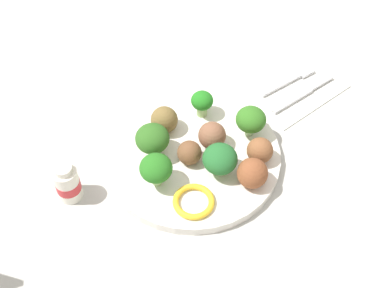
% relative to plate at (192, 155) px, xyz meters
% --- Properties ---
extents(ground_plane, '(4.00, 4.00, 0.00)m').
position_rel_plate_xyz_m(ground_plane, '(0.00, 0.00, -0.01)').
color(ground_plane, '#B2B2AD').
extents(plate, '(0.28, 0.28, 0.02)m').
position_rel_plate_xyz_m(plate, '(0.00, 0.00, 0.00)').
color(plate, white).
rests_on(plate, ground_plane).
extents(broccoli_floret_front_left, '(0.05, 0.05, 0.05)m').
position_rel_plate_xyz_m(broccoli_floret_front_left, '(0.01, -0.06, 0.04)').
color(broccoli_floret_front_left, '#98CB6C').
rests_on(broccoli_floret_front_left, plate).
extents(broccoli_floret_near_rim, '(0.05, 0.05, 0.05)m').
position_rel_plate_xyz_m(broccoli_floret_near_rim, '(0.10, -0.02, 0.04)').
color(broccoli_floret_near_rim, '#98BC7E').
rests_on(broccoli_floret_near_rim, plate).
extents(broccoli_floret_mid_left, '(0.04, 0.04, 0.05)m').
position_rel_plate_xyz_m(broccoli_floret_mid_left, '(0.06, 0.06, 0.04)').
color(broccoli_floret_mid_left, '#9BC076').
rests_on(broccoli_floret_mid_left, plate).
extents(broccoli_floret_mid_right, '(0.05, 0.05, 0.06)m').
position_rel_plate_xyz_m(broccoli_floret_mid_right, '(-0.05, 0.03, 0.04)').
color(broccoli_floret_mid_right, '#8DCF6D').
rests_on(broccoli_floret_mid_right, plate).
extents(broccoli_floret_back_right, '(0.05, 0.05, 0.06)m').
position_rel_plate_xyz_m(broccoli_floret_back_right, '(-0.08, -0.02, 0.04)').
color(broccoli_floret_back_right, '#A2C880').
rests_on(broccoli_floret_back_right, plate).
extents(meatball_front_right, '(0.04, 0.04, 0.04)m').
position_rel_plate_xyz_m(meatball_front_right, '(0.08, -0.07, 0.03)').
color(meatball_front_right, brown).
rests_on(meatball_front_right, plate).
extents(meatball_mid_left, '(0.04, 0.04, 0.04)m').
position_rel_plate_xyz_m(meatball_mid_left, '(0.03, -0.01, 0.03)').
color(meatball_mid_left, brown).
rests_on(meatball_mid_left, plate).
extents(meatball_front_left, '(0.04, 0.04, 0.04)m').
position_rel_plate_xyz_m(meatball_front_left, '(-0.01, 0.07, 0.03)').
color(meatball_front_left, brown).
rests_on(meatball_front_left, plate).
extents(meatball_back_right, '(0.05, 0.05, 0.05)m').
position_rel_plate_xyz_m(meatball_back_right, '(0.04, -0.10, 0.03)').
color(meatball_back_right, brown).
rests_on(meatball_back_right, plate).
extents(meatball_near_rim, '(0.04, 0.04, 0.04)m').
position_rel_plate_xyz_m(meatball_near_rim, '(-0.01, -0.01, 0.03)').
color(meatball_near_rim, brown).
rests_on(meatball_near_rim, plate).
extents(pepper_ring_front_left, '(0.09, 0.09, 0.01)m').
position_rel_plate_xyz_m(pepper_ring_front_left, '(-0.05, -0.08, 0.01)').
color(pepper_ring_front_left, yellow).
rests_on(pepper_ring_front_left, plate).
extents(napkin, '(0.18, 0.13, 0.01)m').
position_rel_plate_xyz_m(napkin, '(0.24, 0.02, -0.01)').
color(napkin, white).
rests_on(napkin, ground_plane).
extents(fork, '(0.12, 0.02, 0.01)m').
position_rel_plate_xyz_m(fork, '(0.25, 0.04, -0.00)').
color(fork, silver).
rests_on(fork, napkin).
extents(knife, '(0.15, 0.02, 0.01)m').
position_rel_plate_xyz_m(knife, '(0.25, 0.01, -0.00)').
color(knife, silver).
rests_on(knife, napkin).
extents(yogurt_bottle, '(0.04, 0.04, 0.07)m').
position_rel_plate_xyz_m(yogurt_bottle, '(-0.19, 0.05, 0.02)').
color(yogurt_bottle, white).
rests_on(yogurt_bottle, ground_plane).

